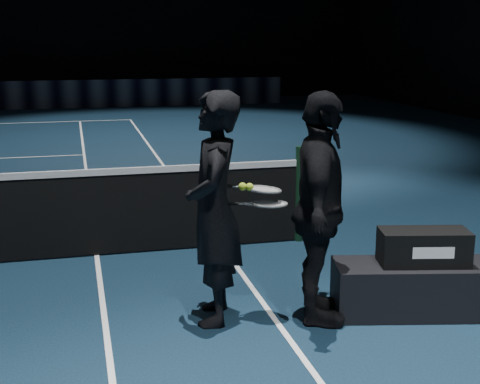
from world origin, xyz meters
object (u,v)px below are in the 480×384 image
Objects in this scene: player_bench at (421,288)px; racket_upper at (264,189)px; player_a at (214,209)px; tennis_balls at (246,185)px; player_b at (320,209)px; racket_bag at (424,247)px; racket_lower at (270,204)px.

racket_upper reaches higher than player_bench.
tennis_balls is (0.25, -0.06, 0.20)m from player_a.
player_bench is at bearing -74.68° from player_b.
racket_bag is 1.44m from racket_upper.
player_b reaches higher than racket_upper.
player_a is at bearing -177.65° from racket_bag.
racket_bag is at bearing 0.00° from player_bench.
player_a is at bearing 95.64° from player_b.
racket_bag is 1.37m from racket_lower.
racket_bag is at bearing 0.79° from racket_upper.
player_b is at bearing 0.00° from racket_lower.
player_b is 0.40m from racket_lower.
tennis_balls is (-1.48, 0.25, 0.93)m from player_bench.
racket_upper is at bearing 141.34° from racket_lower.
tennis_balls is (-1.48, 0.25, 0.56)m from racket_bag.
racket_lower is at bearing -175.93° from player_bench.
player_bench is 1.90m from player_a.
racket_bag is at bearing -74.68° from player_b.
racket_bag is at bearing 92.07° from player_a.
tennis_balls reaches higher than racket_lower.
player_bench is 2.16× the size of racket_upper.
player_bench is 1.16m from player_b.
player_bench is at bearing -9.48° from tennis_balls.
tennis_balls is (-0.19, 0.06, 0.16)m from racket_lower.
racket_bag is 1.79m from player_a.
tennis_balls is at bearing 178.53° from racket_lower.
player_b is at bearing -172.97° from player_bench.
racket_upper reaches higher than racket_bag.
racket_bag is 1.08× the size of racket_lower.
player_bench is 0.37m from racket_bag.
racket_lower reaches higher than player_bench.
player_b reaches higher than racket_lower.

